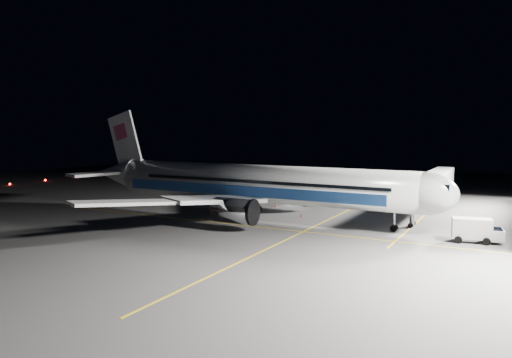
{
  "coord_description": "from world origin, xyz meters",
  "views": [
    {
      "loc": [
        35.06,
        -65.97,
        13.81
      ],
      "look_at": [
        -0.02,
        -0.49,
        6.0
      ],
      "focal_mm": 35.0,
      "sensor_mm": 36.0,
      "label": 1
    }
  ],
  "objects_px": {
    "airliner": "(251,184)",
    "jet_bridge": "(430,184)",
    "baggage_tug": "(290,198)",
    "service_truck": "(476,230)",
    "safety_cone_a": "(302,215)",
    "safety_cone_b": "(276,205)",
    "safety_cone_c": "(255,201)"
  },
  "relations": [
    {
      "from": "airliner",
      "to": "jet_bridge",
      "type": "bearing_deg",
      "value": 38.04
    },
    {
      "from": "baggage_tug",
      "to": "service_truck",
      "type": "bearing_deg",
      "value": -52.49
    },
    {
      "from": "baggage_tug",
      "to": "safety_cone_a",
      "type": "height_order",
      "value": "baggage_tug"
    },
    {
      "from": "service_truck",
      "to": "baggage_tug",
      "type": "xyz_separation_m",
      "value": [
        -33.07,
        19.35,
        -0.82
      ]
    },
    {
      "from": "service_truck",
      "to": "safety_cone_a",
      "type": "xyz_separation_m",
      "value": [
        -25.1,
        5.9,
        -1.3
      ]
    },
    {
      "from": "jet_bridge",
      "to": "baggage_tug",
      "type": "distance_m",
      "value": 24.74
    },
    {
      "from": "jet_bridge",
      "to": "baggage_tug",
      "type": "xyz_separation_m",
      "value": [
        -24.43,
        -0.6,
        -3.83
      ]
    },
    {
      "from": "baggage_tug",
      "to": "jet_bridge",
      "type": "bearing_deg",
      "value": -20.74
    },
    {
      "from": "jet_bridge",
      "to": "safety_cone_b",
      "type": "relative_size",
      "value": 59.0
    },
    {
      "from": "baggage_tug",
      "to": "safety_cone_c",
      "type": "xyz_separation_m",
      "value": [
        -5.57,
        -3.47,
        -0.47
      ]
    },
    {
      "from": "baggage_tug",
      "to": "safety_cone_b",
      "type": "distance_m",
      "value": 6.48
    },
    {
      "from": "airliner",
      "to": "safety_cone_a",
      "type": "height_order",
      "value": "airliner"
    },
    {
      "from": "safety_cone_b",
      "to": "jet_bridge",
      "type": "bearing_deg",
      "value": 16.23
    },
    {
      "from": "airliner",
      "to": "safety_cone_a",
      "type": "xyz_separation_m",
      "value": [
        6.61,
        4.0,
        -4.9
      ]
    },
    {
      "from": "safety_cone_c",
      "to": "safety_cone_a",
      "type": "bearing_deg",
      "value": -36.4
    },
    {
      "from": "jet_bridge",
      "to": "safety_cone_b",
      "type": "height_order",
      "value": "jet_bridge"
    },
    {
      "from": "safety_cone_a",
      "to": "service_truck",
      "type": "bearing_deg",
      "value": -13.22
    },
    {
      "from": "jet_bridge",
      "to": "baggage_tug",
      "type": "bearing_deg",
      "value": -178.58
    },
    {
      "from": "airliner",
      "to": "service_truck",
      "type": "xyz_separation_m",
      "value": [
        31.71,
        -1.9,
        -3.6
      ]
    },
    {
      "from": "jet_bridge",
      "to": "safety_cone_b",
      "type": "distance_m",
      "value": 25.63
    },
    {
      "from": "airliner",
      "to": "safety_cone_b",
      "type": "relative_size",
      "value": 105.44
    },
    {
      "from": "jet_bridge",
      "to": "service_truck",
      "type": "height_order",
      "value": "jet_bridge"
    },
    {
      "from": "airliner",
      "to": "baggage_tug",
      "type": "xyz_separation_m",
      "value": [
        -1.36,
        17.45,
        -4.42
      ]
    },
    {
      "from": "airliner",
      "to": "service_truck",
      "type": "bearing_deg",
      "value": -3.42
    },
    {
      "from": "airliner",
      "to": "service_truck",
      "type": "height_order",
      "value": "airliner"
    },
    {
      "from": "airliner",
      "to": "safety_cone_a",
      "type": "bearing_deg",
      "value": 31.17
    },
    {
      "from": "baggage_tug",
      "to": "safety_cone_c",
      "type": "height_order",
      "value": "baggage_tug"
    },
    {
      "from": "airliner",
      "to": "safety_cone_b",
      "type": "distance_m",
      "value": 12.08
    },
    {
      "from": "service_truck",
      "to": "safety_cone_c",
      "type": "height_order",
      "value": "service_truck"
    },
    {
      "from": "baggage_tug",
      "to": "airliner",
      "type": "bearing_deg",
      "value": -107.7
    },
    {
      "from": "airliner",
      "to": "baggage_tug",
      "type": "distance_m",
      "value": 18.05
    },
    {
      "from": "jet_bridge",
      "to": "safety_cone_a",
      "type": "height_order",
      "value": "jet_bridge"
    }
  ]
}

